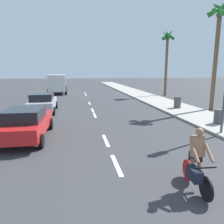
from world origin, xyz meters
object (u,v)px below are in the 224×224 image
Objects in this scene: cyclist at (196,163)px; palm_tree_far at (167,47)px; trash_bin_near at (219,116)px; trash_bin_far at (177,102)px; parked_car_red at (26,122)px; parked_car_silver at (43,102)px; delivery_truck at (57,84)px; palm_tree_mid at (218,27)px.

palm_tree_far reaches higher than cyclist.
trash_bin_far reaches higher than trash_bin_near.
parked_car_red and parked_car_silver have the same top height.
trash_bin_near is at bearing 4.61° from parked_car_red.
cyclist is 0.29× the size of delivery_truck.
trash_bin_near is at bearing -30.36° from parked_car_silver.
trash_bin_far is (5.56, 11.99, -0.20)m from cyclist.
parked_car_silver is 4.66× the size of trash_bin_far.
parked_car_silver is 0.51× the size of palm_tree_mid.
palm_tree_far reaches higher than parked_car_red.
palm_tree_far reaches higher than delivery_truck.
trash_bin_far is at bearing -108.12° from palm_tree_far.
palm_tree_far is at bearing -107.48° from cyclist.
trash_bin_near is at bearing -120.29° from palm_tree_mid.
cyclist is 8.35m from trash_bin_near.
cyclist is 1.86× the size of trash_bin_far.
palm_tree_far is at bearing 31.23° from parked_car_silver.
palm_tree_mid is 9.09× the size of trash_bin_far.
palm_tree_mid is at bearing 59.71° from trash_bin_near.
parked_car_red is at bearing -40.38° from cyclist.
parked_car_red is at bearing -131.71° from palm_tree_far.
palm_tree_far reaches higher than trash_bin_far.
delivery_truck is 6.48× the size of trash_bin_far.
cyclist is 8.09m from parked_car_red.
delivery_truck is (0.01, 14.37, 0.66)m from parked_car_silver.
cyclist reaches higher than parked_car_silver.
parked_car_red is at bearing -150.89° from trash_bin_far.
cyclist is 13.22m from trash_bin_far.
cyclist reaches higher than parked_car_red.
parked_car_silver is (-0.21, 7.03, -0.00)m from parked_car_red.
parked_car_silver is at bearing -147.72° from palm_tree_far.
parked_car_silver is 13.07m from trash_bin_near.
trash_bin_far is (11.51, -0.73, -0.21)m from parked_car_silver.
trash_bin_far is (0.12, 5.66, 0.05)m from trash_bin_near.
palm_tree_far is (14.82, 9.36, 5.64)m from parked_car_silver.
parked_car_red is 1.01× the size of parked_car_silver.
cyclist reaches higher than trash_bin_far.
parked_car_silver is 0.52× the size of palm_tree_far.
cyclist is 0.20× the size of palm_tree_mid.
trash_bin_near is (11.38, -20.77, -0.92)m from delivery_truck.
parked_car_red is 16.02m from palm_tree_mid.
cyclist is at bearing -65.97° from parked_car_silver.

